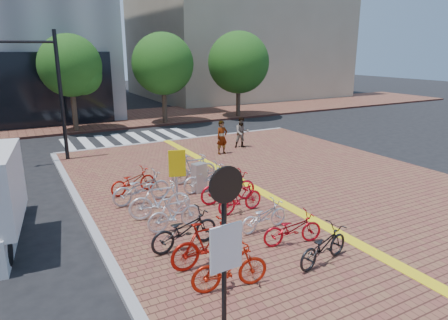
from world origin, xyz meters
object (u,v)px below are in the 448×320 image
bike_6 (133,181)px  bike_10 (240,198)px  bike_4 (160,200)px  bike_0 (230,267)px  bike_1 (208,243)px  yellow_sign (177,169)px  bike_8 (293,229)px  bike_3 (175,213)px  bike_11 (228,187)px  pedestrian_b (242,132)px  bike_5 (141,188)px  bike_13 (194,169)px  bike_2 (185,230)px  bike_12 (206,178)px  bike_9 (264,216)px  bike_7 (323,246)px  utility_box (199,178)px  pedestrian_a (222,137)px  notice_sign (225,237)px  traffic_light_pole (25,72)px

bike_6 → bike_10: size_ratio=1.03×
bike_6 → bike_4: bearing=170.6°
bike_0 → bike_6: 6.87m
bike_1 → yellow_sign: yellow_sign is taller
bike_8 → yellow_sign: size_ratio=0.84×
bike_3 → bike_11: 2.66m
bike_8 → pedestrian_b: bearing=-12.8°
bike_5 → bike_13: size_ratio=1.08×
bike_0 → bike_2: size_ratio=0.90×
bike_8 → bike_10: bearing=14.0°
bike_5 → bike_12: bike_5 is taller
bike_6 → bike_9: size_ratio=1.06×
bike_7 → bike_8: bike_7 is taller
utility_box → bike_2: bearing=-120.4°
bike_11 → bike_1: bearing=146.9°
bike_12 → yellow_sign: 2.16m
yellow_sign → pedestrian_b: bearing=45.3°
pedestrian_a → bike_6: bearing=-153.5°
bike_7 → bike_1: bearing=51.3°
bike_10 → bike_13: bearing=-3.6°
bike_10 → bike_1: bearing=131.2°
bike_6 → bike_8: (2.57, -5.86, -0.01)m
bike_6 → pedestrian_b: pedestrian_b is taller
bike_2 → pedestrian_a: size_ratio=1.15×
bike_5 → bike_11: 2.91m
bike_3 → bike_10: bike_3 is taller
bike_12 → notice_sign: size_ratio=0.58×
bike_5 → bike_13: bike_13 is taller
bike_11 → yellow_sign: 1.96m
bike_7 → bike_13: (-0.20, 7.02, 0.11)m
bike_3 → bike_6: (-0.18, 3.55, -0.05)m
bike_5 → bike_12: size_ratio=1.06×
bike_2 → bike_7: bearing=-137.9°
bike_9 → bike_11: 2.40m
bike_9 → bike_12: bike_12 is taller
bike_7 → utility_box: size_ratio=1.63×
bike_8 → bike_10: (-0.12, 2.49, 0.06)m
bike_1 → utility_box: 5.16m
bike_5 → bike_9: bearing=-151.7°
bike_10 → bike_9: bearing=173.3°
bike_7 → bike_13: 7.03m
bike_2 → bike_5: bike_5 is taller
bike_0 → bike_9: bearing=-37.8°
bike_7 → bike_2: bearing=36.5°
notice_sign → traffic_light_pole: (-1.93, 14.40, 1.97)m
bike_7 → bike_12: bike_12 is taller
bike_5 → pedestrian_a: pedestrian_a is taller
yellow_sign → bike_5: bearing=126.0°
bike_0 → utility_box: (2.05, 5.88, 0.01)m
bike_2 → bike_8: bearing=-120.9°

